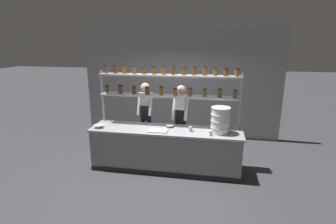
# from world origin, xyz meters

# --- Properties ---
(ground_plane) EXTENTS (40.00, 40.00, 0.00)m
(ground_plane) POSITION_xyz_m (0.00, 0.00, 0.00)
(ground_plane) COLOR #3D3D42
(back_wall) EXTENTS (5.62, 0.12, 3.08)m
(back_wall) POSITION_xyz_m (0.00, 2.23, 1.54)
(back_wall) COLOR #939399
(back_wall) RESTS_ON ground_plane
(prep_counter) EXTENTS (3.22, 0.76, 0.92)m
(prep_counter) POSITION_xyz_m (0.00, -0.00, 0.46)
(prep_counter) COLOR gray
(prep_counter) RESTS_ON ground_plane
(spice_shelf_unit) EXTENTS (3.10, 0.28, 2.23)m
(spice_shelf_unit) POSITION_xyz_m (-0.00, 0.33, 1.78)
(spice_shelf_unit) COLOR #ADAFB5
(spice_shelf_unit) RESTS_ON ground_plane
(chef_left) EXTENTS (0.36, 0.30, 1.76)m
(chef_left) POSITION_xyz_m (-0.65, 0.82, 1.03)
(chef_left) COLOR black
(chef_left) RESTS_ON ground_plane
(chef_center) EXTENTS (0.39, 0.32, 1.77)m
(chef_center) POSITION_xyz_m (0.24, 0.56, 1.04)
(chef_center) COLOR black
(chef_center) RESTS_ON ground_plane
(container_stack) EXTENTS (0.39, 0.39, 0.54)m
(container_stack) POSITION_xyz_m (1.13, -0.03, 1.19)
(container_stack) COLOR white
(container_stack) RESTS_ON prep_counter
(cutting_board) EXTENTS (0.40, 0.26, 0.02)m
(cutting_board) POSITION_xyz_m (-0.13, -0.16, 0.93)
(cutting_board) COLOR silver
(cutting_board) RESTS_ON prep_counter
(prep_bowl_near_left) EXTENTS (0.22, 0.22, 0.06)m
(prep_bowl_near_left) POSITION_xyz_m (-1.44, -0.17, 0.95)
(prep_bowl_near_left) COLOR silver
(prep_bowl_near_left) RESTS_ON prep_counter
(prep_bowl_center_front) EXTENTS (0.16, 0.16, 0.04)m
(prep_bowl_center_front) POSITION_xyz_m (0.06, 0.13, 0.94)
(prep_bowl_center_front) COLOR #B2B7BC
(prep_bowl_center_front) RESTS_ON prep_counter
(serving_cup_front) EXTENTS (0.07, 0.07, 0.10)m
(serving_cup_front) POSITION_xyz_m (0.53, -0.05, 0.97)
(serving_cup_front) COLOR #B2B7BC
(serving_cup_front) RESTS_ON prep_counter
(serving_cup_by_board) EXTENTS (0.07, 0.07, 0.10)m
(serving_cup_by_board) POSITION_xyz_m (0.94, -0.22, 0.97)
(serving_cup_by_board) COLOR silver
(serving_cup_by_board) RESTS_ON prep_counter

